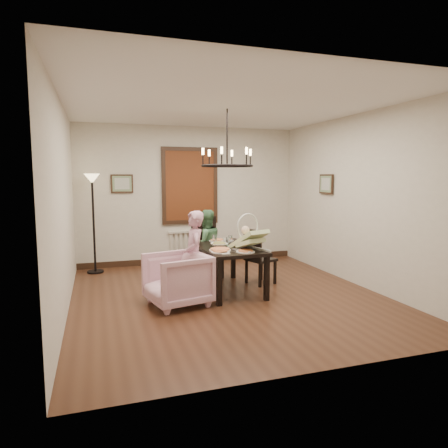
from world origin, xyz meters
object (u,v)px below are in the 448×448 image
elderly_woman (194,264)px  baby_bouncer (249,238)px  seated_man (206,251)px  armchair (177,279)px  drinking_glass (228,241)px  chair_far (208,247)px  dining_table (227,252)px  chair_right (261,256)px  floor_lamp (94,225)px

elderly_woman → baby_bouncer: bearing=91.0°
seated_man → baby_bouncer: bearing=96.3°
armchair → drinking_glass: 1.16m
chair_far → drinking_glass: chair_far is taller
dining_table → drinking_glass: bearing=59.7°
chair_far → seated_man: size_ratio=1.07×
dining_table → chair_far: chair_far is taller
chair_right → baby_bouncer: (-0.47, -0.64, 0.42)m
elderly_woman → floor_lamp: floor_lamp is taller
chair_right → baby_bouncer: baby_bouncer is taller
chair_right → baby_bouncer: size_ratio=1.62×
chair_far → dining_table: bearing=-93.1°
chair_far → chair_right: (0.71, -0.72, -0.07)m
baby_bouncer → chair_far: bearing=82.6°
chair_far → drinking_glass: 0.88m
baby_bouncer → floor_lamp: bearing=115.9°
elderly_woman → floor_lamp: (-1.37, 2.21, 0.36)m
dining_table → seated_man: 0.78m
chair_far → baby_bouncer: baby_bouncer is taller
chair_right → elderly_woman: elderly_woman is taller
dining_table → drinking_glass: 0.18m
dining_table → floor_lamp: size_ratio=0.84×
chair_right → seated_man: seated_man is taller
seated_man → baby_bouncer: (0.33, -1.18, 0.39)m
drinking_glass → chair_far: bearing=96.5°
chair_far → drinking_glass: bearing=-89.7°
dining_table → armchair: size_ratio=1.88×
chair_right → armchair: bearing=94.5°
chair_right → floor_lamp: size_ratio=0.52×
armchair → elderly_woman: bearing=102.6°
dining_table → floor_lamp: bearing=135.4°
dining_table → chair_far: bearing=91.7°
seated_man → baby_bouncer: size_ratio=1.75×
dining_table → armchair: (-0.89, -0.48, -0.25)m
elderly_woman → baby_bouncer: (0.81, -0.07, 0.35)m
seated_man → drinking_glass: bearing=95.6°
armchair → floor_lamp: (-1.09, 2.34, 0.53)m
chair_right → floor_lamp: bearing=38.6°
chair_far → armchair: size_ratio=1.34×
chair_far → baby_bouncer: 1.42m
dining_table → elderly_woman: size_ratio=1.40×
armchair → baby_bouncer: (1.09, 0.06, 0.53)m
chair_right → seated_man: bearing=36.2°
armchair → dining_table: bearing=105.7°
armchair → elderly_woman: size_ratio=0.74×
elderly_woman → seated_man: size_ratio=1.07×
chair_far → elderly_woman: size_ratio=1.00×
chair_far → floor_lamp: 2.18m
drinking_glass → baby_bouncer: bearing=-73.3°
seated_man → drinking_glass: (0.18, -0.67, 0.26)m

